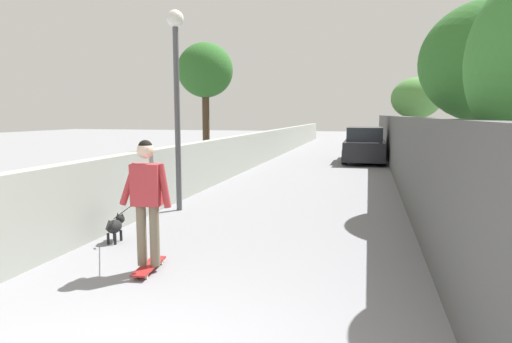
{
  "coord_description": "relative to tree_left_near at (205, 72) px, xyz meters",
  "views": [
    {
      "loc": [
        -2.63,
        -1.77,
        2.09
      ],
      "look_at": [
        5.57,
        0.31,
        1.0
      ],
      "focal_mm": 31.04,
      "sensor_mm": 36.0,
      "label": 1
    }
  ],
  "objects": [
    {
      "name": "ground_plane",
      "position": [
        1.0,
        -4.12,
        -3.66
      ],
      "size": [
        80.0,
        80.0,
        0.0
      ],
      "primitive_type": "plane",
      "color": "gray"
    },
    {
      "name": "wall_left",
      "position": [
        -1.0,
        -1.35,
        -2.99
      ],
      "size": [
        48.0,
        0.3,
        1.34
      ],
      "primitive_type": "cube",
      "color": "#999E93",
      "rests_on": "ground"
    },
    {
      "name": "fence_right",
      "position": [
        -1.0,
        -6.89,
        -2.64
      ],
      "size": [
        48.0,
        0.3,
        2.04
      ],
      "primitive_type": "cube",
      "color": "#4C4C4C",
      "rests_on": "ground"
    },
    {
      "name": "tree_left_near",
      "position": [
        0.0,
        0.0,
        0.0
      ],
      "size": [
        2.04,
        2.04,
        4.71
      ],
      "color": "#473523",
      "rests_on": "ground"
    },
    {
      "name": "tree_right_mid",
      "position": [
        6.0,
        -7.97,
        -0.86
      ],
      "size": [
        2.25,
        2.25,
        3.77
      ],
      "color": "brown",
      "rests_on": "ground"
    },
    {
      "name": "tree_right_distant",
      "position": [
        -5.5,
        -8.3,
        -0.51
      ],
      "size": [
        2.89,
        2.89,
        4.42
      ],
      "color": "brown",
      "rests_on": "ground"
    },
    {
      "name": "lamp_post",
      "position": [
        -6.77,
        -1.9,
        -0.74
      ],
      "size": [
        0.36,
        0.36,
        4.26
      ],
      "color": "#4C4C51",
      "rests_on": "ground"
    },
    {
      "name": "skateboard",
      "position": [
        -10.43,
        -3.09,
        -3.59
      ],
      "size": [
        0.82,
        0.29,
        0.08
      ],
      "color": "maroon",
      "rests_on": "ground"
    },
    {
      "name": "person_skateboarder",
      "position": [
        -10.43,
        -3.09,
        -2.59
      ],
      "size": [
        0.26,
        0.72,
        1.68
      ],
      "color": "#726651",
      "rests_on": "skateboard"
    },
    {
      "name": "dog",
      "position": [
        -9.31,
        -1.9,
        -3.39
      ],
      "size": [
        1.4,
        1.33,
        1.06
      ],
      "color": "black",
      "rests_on": "ground"
    },
    {
      "name": "car_near",
      "position": [
        4.63,
        -5.74,
        -2.95
      ],
      "size": [
        4.36,
        1.8,
        1.54
      ],
      "color": "black",
      "rests_on": "ground"
    }
  ]
}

